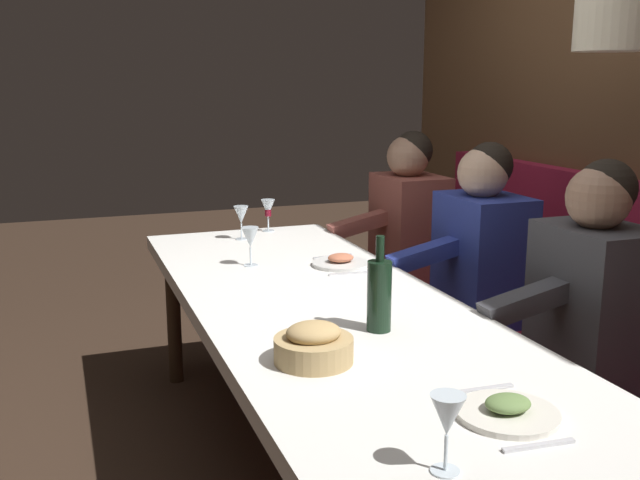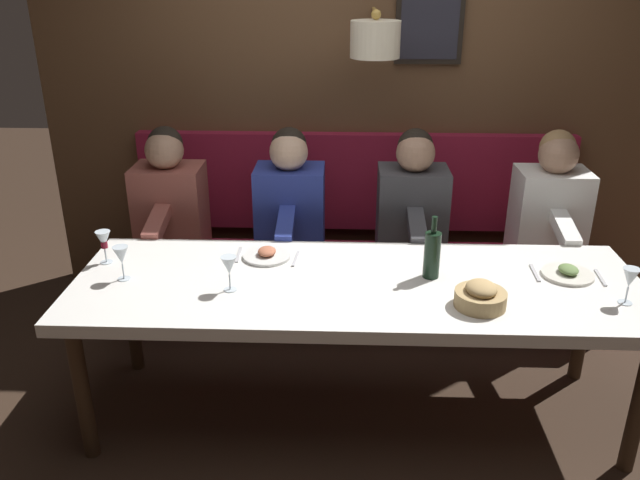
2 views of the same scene
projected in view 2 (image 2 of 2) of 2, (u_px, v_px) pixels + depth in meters
ground_plane at (354, 411)px, 3.24m from camera, size 12.00×12.00×0.00m
dining_table at (357, 293)px, 2.98m from camera, size 0.90×2.62×0.74m
banquette_bench at (353, 290)px, 3.97m from camera, size 0.52×2.82×0.45m
back_wall_panel at (357, 88)px, 4.05m from camera, size 0.59×4.02×2.90m
diner_nearest at (551, 203)px, 3.69m from camera, size 0.60×0.40×0.79m
diner_near at (412, 202)px, 3.72m from camera, size 0.60×0.40×0.79m
diner_middle at (290, 200)px, 3.75m from camera, size 0.60×0.40×0.79m
diner_far at (170, 198)px, 3.77m from camera, size 0.60×0.40×0.79m
place_setting_0 at (568, 273)px, 2.99m from camera, size 0.24×0.32×0.05m
place_setting_1 at (267, 255)px, 3.18m from camera, size 0.24×0.32×0.05m
wine_glass_0 at (121, 256)px, 2.92m from camera, size 0.07×0.07×0.16m
wine_glass_1 at (630, 279)px, 2.71m from camera, size 0.07×0.07×0.16m
wine_glass_2 at (229, 266)px, 2.82m from camera, size 0.07×0.07×0.16m
wine_glass_3 at (104, 241)px, 3.09m from camera, size 0.07×0.07×0.16m
wine_bottle at (432, 254)px, 2.95m from camera, size 0.08×0.08×0.30m
bread_bowl at (481, 296)px, 2.71m from camera, size 0.22×0.22×0.12m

